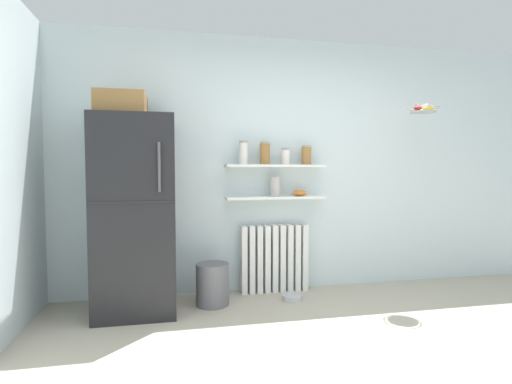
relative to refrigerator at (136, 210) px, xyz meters
The scene contains 15 objects.
ground_plane 1.99m from the refrigerator, 40.05° to the right, with size 7.04×7.04×0.00m, color #B2A893.
back_wall 1.47m from the refrigerator, 16.69° to the left, with size 7.04×0.10×2.60m, color silver.
refrigerator is the anchor object (origin of this frame).
radiator 1.48m from the refrigerator, 11.68° to the left, with size 0.70×0.12×0.69m.
wall_shelf_lower 1.37m from the refrigerator, 10.45° to the left, with size 1.01×0.22×0.03m, color white.
wall_shelf_upper 1.42m from the refrigerator, 10.45° to the left, with size 1.01×0.22×0.03m, color white.
storage_jar_0 1.17m from the refrigerator, 13.71° to the left, with size 0.09×0.09×0.23m.
storage_jar_1 1.36m from the refrigerator, 11.35° to the left, with size 0.10×0.10×0.23m.
storage_jar_2 1.55m from the refrigerator, ahead, with size 0.09×0.09×0.17m.
storage_jar_3 1.76m from the refrigerator, ahead, with size 0.10×0.10×0.20m.
vase 1.38m from the refrigerator, 10.46° to the left, with size 0.10×0.10×0.20m, color #B2ADA8.
shelf_bowl 1.62m from the refrigerator, ahead, with size 0.15×0.15×0.07m, color orange.
trash_bin 0.98m from the refrigerator, ahead, with size 0.30×0.30×0.39m, color slate.
pet_food_bowl 1.69m from the refrigerator, ahead, with size 0.20×0.20×0.05m, color #B7B7BC.
hanging_fruit_basket 2.93m from the refrigerator, ahead, with size 0.31×0.31×0.09m.
Camera 1 is at (-1.03, -1.98, 1.26)m, focal length 27.72 mm.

